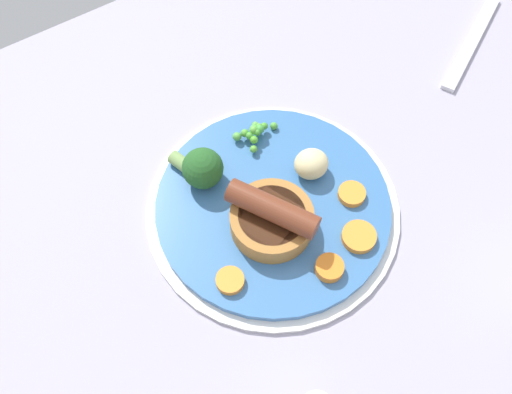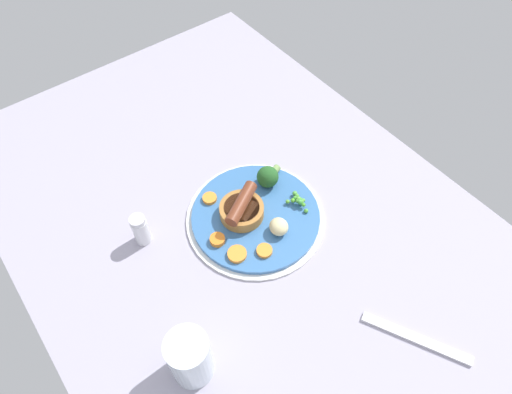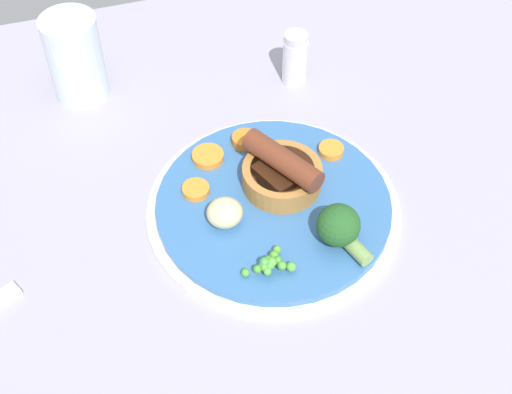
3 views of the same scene
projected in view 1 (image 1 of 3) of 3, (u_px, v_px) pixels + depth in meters
dining_table at (239, 257)px, 59.52cm from camera, size 110.00×80.00×3.00cm
dinner_plate at (273, 207)px, 60.10cm from camera, size 26.81×26.81×1.40cm
sausage_pudding at (271, 216)px, 56.55cm from camera, size 8.43×9.34×4.93cm
pea_pile at (255, 132)px, 62.61cm from camera, size 5.26×3.27×1.87cm
broccoli_floret_near at (201, 168)px, 59.09cm from camera, size 4.36×6.34×4.36cm
potato_chunk_0 at (311, 164)px, 60.03cm from camera, size 4.09×3.89×2.98cm
carrot_slice_0 at (230, 280)px, 54.76cm from camera, size 3.80×3.80×0.79cm
carrot_slice_1 at (359, 237)px, 57.04cm from camera, size 4.38×4.38×0.81cm
carrot_slice_3 at (329, 268)px, 55.25cm from camera, size 3.93×3.93×1.09cm
carrot_slice_6 at (352, 194)px, 59.50cm from camera, size 4.04×4.04×0.77cm
fork at (472, 41)px, 72.19cm from camera, size 16.71×9.71×0.60cm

